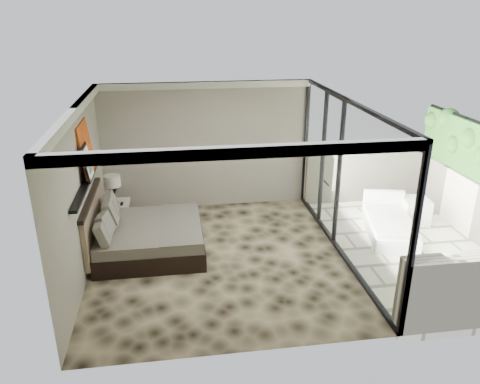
{
  "coord_description": "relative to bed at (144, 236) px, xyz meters",
  "views": [
    {
      "loc": [
        -0.71,
        -7.38,
        4.23
      ],
      "look_at": [
        0.44,
        0.4,
        1.12
      ],
      "focal_mm": 35.0,
      "sensor_mm": 36.0,
      "label": 1
    }
  ],
  "objects": [
    {
      "name": "back_wall",
      "position": [
        1.32,
        2.02,
        1.07
      ],
      "size": [
        4.5,
        0.02,
        2.8
      ],
      "primitive_type": "cube",
      "color": "gray",
      "rests_on": "floor"
    },
    {
      "name": "ceiling",
      "position": [
        1.32,
        -0.47,
        2.46
      ],
      "size": [
        4.5,
        5.0,
        0.02
      ],
      "primitive_type": "cube",
      "color": "silver",
      "rests_on": "back_wall"
    },
    {
      "name": "framed_print",
      "position": [
        -0.82,
        -0.15,
        1.5
      ],
      "size": [
        0.11,
        0.5,
        0.6
      ],
      "primitive_type": "cube",
      "rotation": [
        0.0,
        -0.14,
        0.0
      ],
      "color": "black",
      "rests_on": "picture_ledge"
    },
    {
      "name": "lounger",
      "position": [
        4.79,
        0.02,
        -0.12
      ],
      "size": [
        1.19,
        1.81,
        0.65
      ],
      "rotation": [
        0.0,
        0.0,
        -0.24
      ],
      "color": "white",
      "rests_on": "terrace_slab"
    },
    {
      "name": "abstract_canvas",
      "position": [
        -0.87,
        0.18,
        1.65
      ],
      "size": [
        0.13,
        0.9,
        0.9
      ],
      "primitive_type": "cube",
      "rotation": [
        0.0,
        -0.1,
        0.0
      ],
      "color": "#B3290F",
      "rests_on": "picture_ledge"
    },
    {
      "name": "nightstand",
      "position": [
        -0.6,
        1.21,
        -0.06
      ],
      "size": [
        0.57,
        0.57,
        0.53
      ],
      "primitive_type": "cube",
      "rotation": [
        0.0,
        0.0,
        0.06
      ],
      "color": "black",
      "rests_on": "floor"
    },
    {
      "name": "table_lamp",
      "position": [
        -0.63,
        1.17,
        0.58
      ],
      "size": [
        0.33,
        0.33,
        0.6
      ],
      "color": "black",
      "rests_on": "nightstand"
    },
    {
      "name": "left_wall",
      "position": [
        -0.92,
        -0.47,
        1.07
      ],
      "size": [
        0.02,
        5.0,
        2.8
      ],
      "primitive_type": "cube",
      "color": "gray",
      "rests_on": "floor"
    },
    {
      "name": "floor",
      "position": [
        1.32,
        -0.47,
        -0.33
      ],
      "size": [
        5.0,
        5.0,
        0.0
      ],
      "primitive_type": "plane",
      "color": "black",
      "rests_on": "ground"
    },
    {
      "name": "glass_wall",
      "position": [
        3.57,
        -0.47,
        1.07
      ],
      "size": [
        0.08,
        5.0,
        2.8
      ],
      "primitive_type": "cube",
      "color": "white",
      "rests_on": "floor"
    },
    {
      "name": "terrace_slab",
      "position": [
        5.07,
        -0.47,
        -0.39
      ],
      "size": [
        3.0,
        5.0,
        0.12
      ],
      "primitive_type": "cube",
      "color": "beige",
      "rests_on": "ground"
    },
    {
      "name": "picture_ledge",
      "position": [
        -0.86,
        -0.37,
        1.17
      ],
      "size": [
        0.12,
        2.2,
        0.05
      ],
      "primitive_type": "cube",
      "color": "black",
      "rests_on": "left_wall"
    },
    {
      "name": "bed",
      "position": [
        0.0,
        0.0,
        0.0
      ],
      "size": [
        1.99,
        1.92,
        1.09
      ],
      "color": "black",
      "rests_on": "floor"
    },
    {
      "name": "ottoman",
      "position": [
        5.54,
        0.45,
        -0.06
      ],
      "size": [
        0.6,
        0.6,
        0.53
      ],
      "primitive_type": "cube",
      "rotation": [
        0.0,
        0.0,
        -0.13
      ],
      "color": "silver",
      "rests_on": "terrace_slab"
    }
  ]
}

